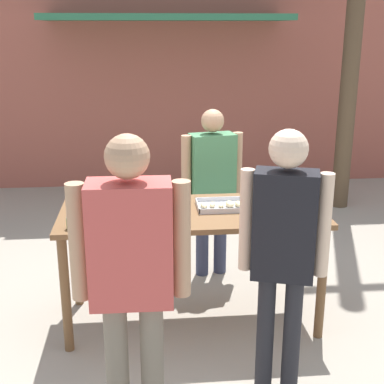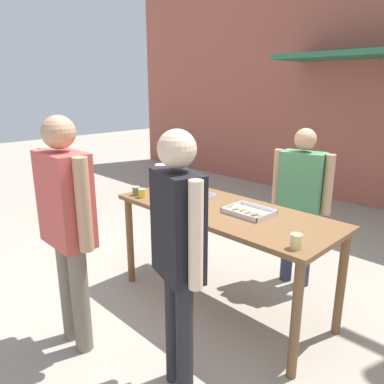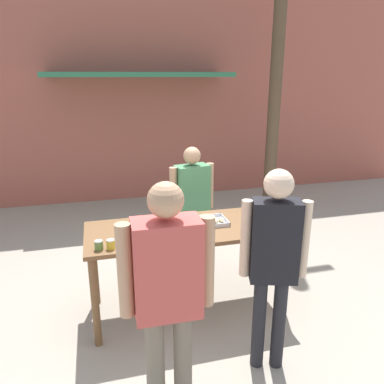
{
  "view_description": "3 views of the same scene",
  "coord_description": "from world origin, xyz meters",
  "px_view_note": "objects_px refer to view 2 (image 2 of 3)",
  "views": [
    {
      "loc": [
        -0.37,
        -3.85,
        2.29
      ],
      "look_at": [
        0.0,
        0.0,
        1.09
      ],
      "focal_mm": 50.0,
      "sensor_mm": 36.0,
      "label": 1
    },
    {
      "loc": [
        2.0,
        -2.37,
        1.97
      ],
      "look_at": [
        -0.44,
        0.05,
        0.99
      ],
      "focal_mm": 35.0,
      "sensor_mm": 36.0,
      "label": 2
    },
    {
      "loc": [
        -0.84,
        -3.37,
        2.4
      ],
      "look_at": [
        0.26,
        0.84,
        1.03
      ],
      "focal_mm": 35.0,
      "sensor_mm": 36.0,
      "label": 3
    }
  ],
  "objects_px": {
    "food_tray_buns": "(249,212)",
    "person_customer_with_cup": "(178,243)",
    "condiment_jar_mustard": "(136,191)",
    "beer_cup": "(296,241)",
    "person_server_behind_table": "(301,195)",
    "condiment_jar_ketchup": "(142,193)",
    "person_customer_holding_hotdog": "(67,217)",
    "food_tray_sausages": "(192,195)"
  },
  "relations": [
    {
      "from": "food_tray_buns",
      "to": "person_customer_with_cup",
      "type": "bearing_deg",
      "value": -77.8
    },
    {
      "from": "condiment_jar_mustard",
      "to": "beer_cup",
      "type": "bearing_deg",
      "value": 0.1
    },
    {
      "from": "condiment_jar_mustard",
      "to": "person_customer_with_cup",
      "type": "height_order",
      "value": "person_customer_with_cup"
    },
    {
      "from": "person_server_behind_table",
      "to": "condiment_jar_ketchup",
      "type": "bearing_deg",
      "value": -143.55
    },
    {
      "from": "condiment_jar_mustard",
      "to": "person_customer_with_cup",
      "type": "xyz_separation_m",
      "value": [
        1.33,
        -0.67,
        0.08
      ]
    },
    {
      "from": "food_tray_buns",
      "to": "condiment_jar_ketchup",
      "type": "bearing_deg",
      "value": -160.98
    },
    {
      "from": "person_customer_with_cup",
      "to": "food_tray_buns",
      "type": "bearing_deg",
      "value": -60.92
    },
    {
      "from": "beer_cup",
      "to": "person_customer_with_cup",
      "type": "relative_size",
      "value": 0.06
    },
    {
      "from": "food_tray_buns",
      "to": "person_customer_holding_hotdog",
      "type": "distance_m",
      "value": 1.45
    },
    {
      "from": "person_customer_with_cup",
      "to": "food_tray_sausages",
      "type": "bearing_deg",
      "value": -31.46
    },
    {
      "from": "food_tray_sausages",
      "to": "person_customer_holding_hotdog",
      "type": "bearing_deg",
      "value": -89.89
    },
    {
      "from": "person_customer_holding_hotdog",
      "to": "person_customer_with_cup",
      "type": "distance_m",
      "value": 0.94
    },
    {
      "from": "food_tray_buns",
      "to": "food_tray_sausages",
      "type": "bearing_deg",
      "value": 179.8
    },
    {
      "from": "food_tray_buns",
      "to": "person_customer_with_cup",
      "type": "xyz_separation_m",
      "value": [
        0.22,
        -1.01,
        0.1
      ]
    },
    {
      "from": "condiment_jar_ketchup",
      "to": "beer_cup",
      "type": "xyz_separation_m",
      "value": [
        1.64,
        0.01,
        0.01
      ]
    },
    {
      "from": "condiment_jar_mustard",
      "to": "person_customer_holding_hotdog",
      "type": "height_order",
      "value": "person_customer_holding_hotdog"
    },
    {
      "from": "food_tray_buns",
      "to": "condiment_jar_mustard",
      "type": "xyz_separation_m",
      "value": [
        -1.11,
        -0.34,
        0.02
      ]
    },
    {
      "from": "beer_cup",
      "to": "food_tray_sausages",
      "type": "bearing_deg",
      "value": 165.48
    },
    {
      "from": "person_server_behind_table",
      "to": "person_customer_with_cup",
      "type": "distance_m",
      "value": 1.82
    },
    {
      "from": "condiment_jar_mustard",
      "to": "person_customer_with_cup",
      "type": "relative_size",
      "value": 0.05
    },
    {
      "from": "person_server_behind_table",
      "to": "person_customer_holding_hotdog",
      "type": "bearing_deg",
      "value": -120.21
    },
    {
      "from": "condiment_jar_mustard",
      "to": "person_server_behind_table",
      "type": "bearing_deg",
      "value": 44.92
    },
    {
      "from": "food_tray_buns",
      "to": "person_customer_holding_hotdog",
      "type": "xyz_separation_m",
      "value": [
        -0.68,
        -1.27,
        0.11
      ]
    },
    {
      "from": "beer_cup",
      "to": "person_server_behind_table",
      "type": "relative_size",
      "value": 0.06
    },
    {
      "from": "food_tray_buns",
      "to": "person_server_behind_table",
      "type": "xyz_separation_m",
      "value": [
        0.03,
        0.79,
        -0.01
      ]
    },
    {
      "from": "person_server_behind_table",
      "to": "beer_cup",
      "type": "bearing_deg",
      "value": -73.13
    },
    {
      "from": "condiment_jar_ketchup",
      "to": "person_customer_holding_hotdog",
      "type": "height_order",
      "value": "person_customer_holding_hotdog"
    },
    {
      "from": "food_tray_sausages",
      "to": "person_customer_with_cup",
      "type": "bearing_deg",
      "value": -48.34
    },
    {
      "from": "condiment_jar_mustard",
      "to": "condiment_jar_ketchup",
      "type": "distance_m",
      "value": 0.1
    },
    {
      "from": "food_tray_buns",
      "to": "person_customer_holding_hotdog",
      "type": "bearing_deg",
      "value": -118.15
    },
    {
      "from": "beer_cup",
      "to": "person_customer_holding_hotdog",
      "type": "bearing_deg",
      "value": -144.53
    },
    {
      "from": "food_tray_sausages",
      "to": "food_tray_buns",
      "type": "height_order",
      "value": "food_tray_buns"
    },
    {
      "from": "food_tray_buns",
      "to": "beer_cup",
      "type": "height_order",
      "value": "beer_cup"
    },
    {
      "from": "condiment_jar_mustard",
      "to": "person_server_behind_table",
      "type": "height_order",
      "value": "person_server_behind_table"
    },
    {
      "from": "beer_cup",
      "to": "person_customer_with_cup",
      "type": "bearing_deg",
      "value": -121.44
    },
    {
      "from": "food_tray_sausages",
      "to": "condiment_jar_ketchup",
      "type": "distance_m",
      "value": 0.48
    },
    {
      "from": "beer_cup",
      "to": "person_customer_with_cup",
      "type": "xyz_separation_m",
      "value": [
        -0.41,
        -0.67,
        0.07
      ]
    },
    {
      "from": "food_tray_buns",
      "to": "condiment_jar_ketchup",
      "type": "distance_m",
      "value": 1.07
    },
    {
      "from": "condiment_jar_mustard",
      "to": "food_tray_buns",
      "type": "bearing_deg",
      "value": 17.09
    },
    {
      "from": "food_tray_sausages",
      "to": "food_tray_buns",
      "type": "distance_m",
      "value": 0.68
    },
    {
      "from": "food_tray_sausages",
      "to": "condiment_jar_ketchup",
      "type": "relative_size",
      "value": 4.62
    },
    {
      "from": "condiment_jar_ketchup",
      "to": "beer_cup",
      "type": "relative_size",
      "value": 0.87
    }
  ]
}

